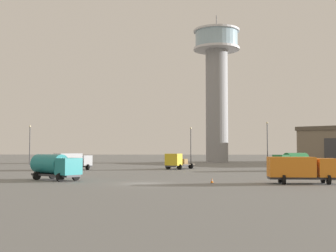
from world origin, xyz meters
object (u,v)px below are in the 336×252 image
at_px(truck_fuel_tanker_teal, 55,166).
at_px(truck_flatbed_yellow, 177,162).
at_px(truck_box_orange, 301,168).
at_px(light_post_north, 267,140).
at_px(traffic_cone_near_left, 212,181).
at_px(control_tower, 217,79).
at_px(truck_box_silver, 73,161).
at_px(light_post_east, 191,142).
at_px(light_post_centre, 30,141).
at_px(truck_fuel_tanker_green, 292,161).

bearing_deg(truck_fuel_tanker_teal, truck_flatbed_yellow, 98.52).
height_order(truck_box_orange, light_post_north, light_post_north).
bearing_deg(traffic_cone_near_left, light_post_north, 72.49).
distance_m(control_tower, truck_flatbed_yellow, 43.31).
bearing_deg(traffic_cone_near_left, truck_fuel_tanker_teal, 169.37).
height_order(truck_box_silver, truck_flatbed_yellow, truck_box_silver).
bearing_deg(light_post_east, truck_flatbed_yellow, -96.93).
relative_size(truck_box_orange, traffic_cone_near_left, 12.72).
xyz_separation_m(light_post_north, traffic_cone_near_left, (-13.95, -44.20, -5.20)).
distance_m(light_post_north, light_post_centre, 52.60).
xyz_separation_m(truck_flatbed_yellow, traffic_cone_near_left, (4.55, -30.09, -1.07)).
height_order(truck_box_silver, traffic_cone_near_left, truck_box_silver).
height_order(light_post_centre, traffic_cone_near_left, light_post_centre).
relative_size(truck_fuel_tanker_teal, light_post_east, 0.81).
bearing_deg(truck_fuel_tanker_green, light_post_centre, -54.11).
height_order(control_tower, truck_fuel_tanker_green, control_tower).
height_order(truck_flatbed_yellow, light_post_east, light_post_east).
bearing_deg(light_post_north, truck_box_orange, -95.83).
relative_size(truck_fuel_tanker_green, light_post_north, 0.68).
bearing_deg(truck_flatbed_yellow, light_post_east, -158.28).
height_order(truck_box_silver, truck_fuel_tanker_green, truck_fuel_tanker_green).
xyz_separation_m(control_tower, truck_box_orange, (4.34, -67.40, -20.29)).
xyz_separation_m(truck_box_silver, truck_flatbed_yellow, (17.73, 3.59, -0.28)).
distance_m(control_tower, truck_fuel_tanker_green, 47.01).
bearing_deg(truck_fuel_tanker_teal, light_post_east, 107.07).
bearing_deg(traffic_cone_near_left, light_post_east, 92.10).
height_order(truck_fuel_tanker_green, truck_flatbed_yellow, truck_fuel_tanker_green).
bearing_deg(control_tower, truck_box_silver, -124.02).
bearing_deg(truck_box_silver, traffic_cone_near_left, -95.48).
relative_size(truck_box_orange, light_post_north, 0.76).
bearing_deg(control_tower, truck_fuel_tanker_green, -77.10).
bearing_deg(truck_box_orange, control_tower, 94.60).
height_order(truck_fuel_tanker_teal, light_post_north, light_post_north).
bearing_deg(light_post_centre, truck_fuel_tanker_green, -24.68).
distance_m(truck_box_orange, light_post_centre, 69.46).
bearing_deg(light_post_east, truck_fuel_tanker_green, -58.01).
distance_m(truck_box_orange, truck_flatbed_yellow, 33.55).
distance_m(truck_fuel_tanker_teal, truck_fuel_tanker_green, 39.56).
bearing_deg(light_post_east, truck_fuel_tanker_teal, -108.63).
xyz_separation_m(control_tower, truck_fuel_tanker_teal, (-23.28, -63.55, -20.22)).
relative_size(control_tower, light_post_centre, 4.37).
bearing_deg(light_post_north, truck_box_silver, -153.95).
relative_size(truck_fuel_tanker_green, light_post_centre, 0.71).
bearing_deg(truck_box_orange, traffic_cone_near_left, 178.29).
bearing_deg(truck_fuel_tanker_green, truck_box_silver, -30.82).
xyz_separation_m(truck_fuel_tanker_teal, traffic_cone_near_left, (18.24, -3.42, -1.42)).
distance_m(truck_box_silver, truck_flatbed_yellow, 18.09).
bearing_deg(truck_flatbed_yellow, control_tower, -165.93).
relative_size(truck_fuel_tanker_teal, truck_box_silver, 1.12).
relative_size(truck_box_orange, truck_flatbed_yellow, 1.03).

